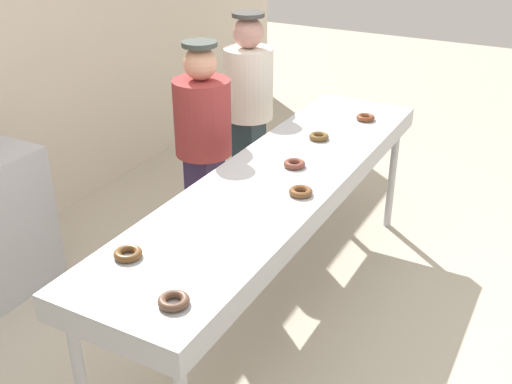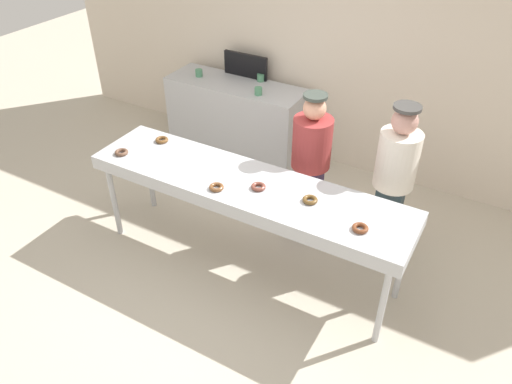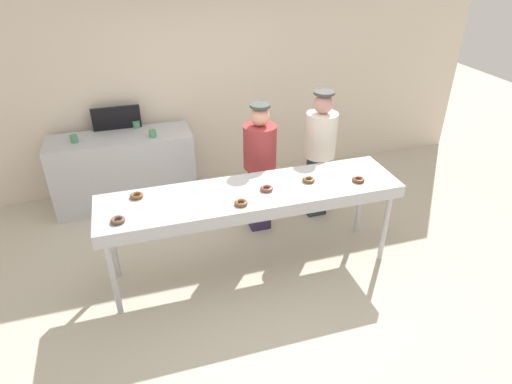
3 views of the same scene
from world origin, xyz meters
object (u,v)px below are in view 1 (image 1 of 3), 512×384
(chocolate_donut_3, at_px, (301,192))
(chocolate_donut_5, at_px, (319,137))
(worker_baker, at_px, (204,142))
(chocolate_donut_0, at_px, (174,301))
(chocolate_donut_4, at_px, (128,254))
(chocolate_donut_2, at_px, (366,118))
(chocolate_donut_1, at_px, (294,164))
(fryer_conveyor, at_px, (279,186))
(worker_assistant, at_px, (249,103))

(chocolate_donut_3, height_order, chocolate_donut_5, same)
(chocolate_donut_5, bearing_deg, worker_baker, 113.61)
(chocolate_donut_0, bearing_deg, worker_baker, 29.38)
(chocolate_donut_3, bearing_deg, chocolate_donut_4, 155.71)
(chocolate_donut_3, bearing_deg, chocolate_donut_2, 3.96)
(chocolate_donut_5, relative_size, worker_baker, 0.08)
(chocolate_donut_1, xyz_separation_m, chocolate_donut_4, (-1.23, 0.23, 0.00))
(fryer_conveyor, bearing_deg, chocolate_donut_1, -12.70)
(fryer_conveyor, bearing_deg, chocolate_donut_3, -128.21)
(chocolate_donut_2, distance_m, chocolate_donut_4, 2.20)
(chocolate_donut_5, bearing_deg, chocolate_donut_3, -163.44)
(chocolate_donut_0, distance_m, chocolate_donut_5, 1.89)
(fryer_conveyor, distance_m, chocolate_donut_4, 1.11)
(fryer_conveyor, height_order, chocolate_donut_2, chocolate_donut_2)
(chocolate_donut_4, bearing_deg, fryer_conveyor, -10.39)
(chocolate_donut_1, height_order, worker_baker, worker_baker)
(worker_assistant, bearing_deg, chocolate_donut_1, 32.53)
(chocolate_donut_3, bearing_deg, chocolate_donut_5, 16.56)
(worker_assistant, bearing_deg, fryer_conveyor, 27.61)
(worker_baker, bearing_deg, chocolate_donut_2, 128.28)
(chocolate_donut_0, height_order, chocolate_donut_5, same)
(chocolate_donut_0, bearing_deg, chocolate_donut_2, 1.24)
(chocolate_donut_3, relative_size, chocolate_donut_5, 1.00)
(chocolate_donut_0, relative_size, chocolate_donut_2, 1.00)
(fryer_conveyor, bearing_deg, chocolate_donut_0, -172.00)
(chocolate_donut_3, xyz_separation_m, chocolate_donut_5, (0.77, 0.23, 0.00))
(worker_baker, bearing_deg, chocolate_donut_3, 57.90)
(chocolate_donut_1, xyz_separation_m, worker_assistant, (0.95, 0.84, -0.04))
(chocolate_donut_1, relative_size, worker_baker, 0.08)
(chocolate_donut_3, bearing_deg, worker_assistant, 39.11)
(chocolate_donut_2, height_order, chocolate_donut_4, same)
(chocolate_donut_0, xyz_separation_m, chocolate_donut_4, (0.18, 0.38, 0.00))
(chocolate_donut_4, bearing_deg, chocolate_donut_0, -115.97)
(worker_baker, bearing_deg, chocolate_donut_0, 24.30)
(chocolate_donut_5, xyz_separation_m, worker_baker, (-0.30, 0.69, -0.06))
(chocolate_donut_4, relative_size, worker_assistant, 0.08)
(chocolate_donut_0, height_order, worker_assistant, worker_assistant)
(chocolate_donut_3, distance_m, chocolate_donut_5, 0.81)
(fryer_conveyor, relative_size, chocolate_donut_5, 23.46)
(chocolate_donut_1, relative_size, worker_assistant, 0.08)
(chocolate_donut_1, relative_size, chocolate_donut_4, 1.00)
(chocolate_donut_0, xyz_separation_m, worker_baker, (1.58, 0.89, -0.06))
(chocolate_donut_1, relative_size, chocolate_donut_5, 1.00)
(chocolate_donut_4, height_order, worker_baker, worker_baker)
(chocolate_donut_4, relative_size, worker_baker, 0.08)
(chocolate_donut_4, distance_m, worker_baker, 1.48)
(chocolate_donut_2, bearing_deg, chocolate_donut_1, 174.19)
(chocolate_donut_3, xyz_separation_m, worker_baker, (0.47, 0.92, -0.06))
(fryer_conveyor, distance_m, chocolate_donut_0, 1.29)
(chocolate_donut_2, bearing_deg, chocolate_donut_0, -178.76)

